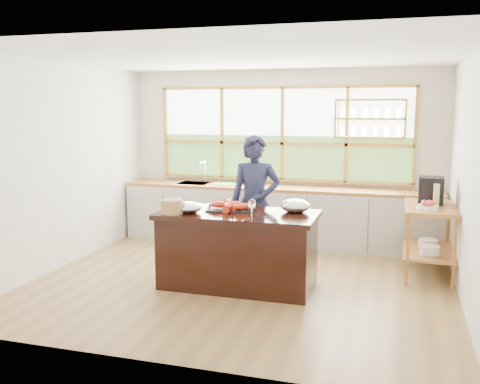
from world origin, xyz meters
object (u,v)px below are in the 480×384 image
at_px(island, 238,249).
at_px(cook, 255,204).
at_px(espresso_machine, 431,190).
at_px(wicker_basket, 172,207).

bearing_deg(island, cook, 87.71).
xyz_separation_m(espresso_machine, wicker_basket, (-2.90, -1.55, -0.09)).
bearing_deg(espresso_machine, wicker_basket, -149.91).
bearing_deg(island, espresso_machine, 29.99).
relative_size(island, cook, 1.04).
bearing_deg(cook, island, -104.49).
bearing_deg(espresso_machine, island, -147.98).
height_order(island, cook, cook).
bearing_deg(espresso_machine, cook, -162.74).
bearing_deg(wicker_basket, cook, 52.32).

